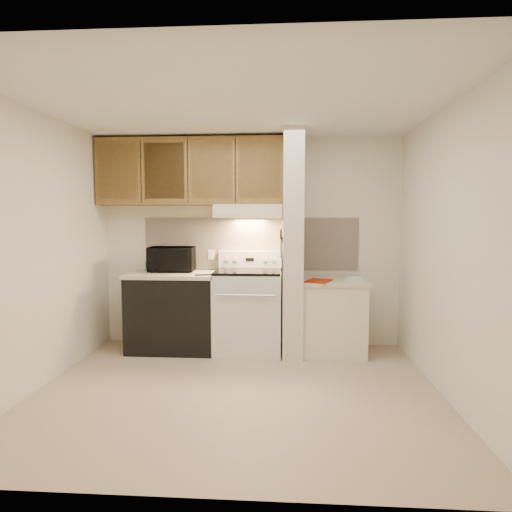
{
  "coord_description": "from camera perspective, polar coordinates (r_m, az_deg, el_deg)",
  "views": [
    {
      "loc": [
        0.41,
        -3.71,
        1.54
      ],
      "look_at": [
        0.12,
        0.75,
        1.15
      ],
      "focal_mm": 30.0,
      "sensor_mm": 36.0,
      "label": 1
    }
  ],
  "objects": [
    {
      "name": "range_backguard",
      "position": [
        5.18,
        -0.79,
        -0.42
      ],
      "size": [
        0.76,
        0.08,
        0.2
      ],
      "primitive_type": "cube",
      "color": "silver",
      "rests_on": "range_body"
    },
    {
      "name": "knife_handle_c",
      "position": [
        4.82,
        3.36,
        2.97
      ],
      "size": [
        0.02,
        0.02,
        0.1
      ],
      "primitive_type": "cylinder",
      "color": "black",
      "rests_on": "knife_strip"
    },
    {
      "name": "outlet",
      "position": [
        5.27,
        -5.97,
        0.19
      ],
      "size": [
        0.08,
        0.01,
        0.12
      ],
      "primitive_type": "cube",
      "color": "#EEE2C6",
      "rests_on": "backsplash"
    },
    {
      "name": "oven_mitt",
      "position": [
        5.04,
        3.39,
        1.33
      ],
      "size": [
        0.03,
        0.1,
        0.24
      ],
      "primitive_type": "cube",
      "color": "gray",
      "rests_on": "partition_pillar"
    },
    {
      "name": "knife_handle_a",
      "position": [
        4.65,
        3.34,
        2.9
      ],
      "size": [
        0.02,
        0.02,
        0.1
      ],
      "primitive_type": "cylinder",
      "color": "black",
      "rests_on": "knife_strip"
    },
    {
      "name": "red_folder",
      "position": [
        4.77,
        8.3,
        -3.3
      ],
      "size": [
        0.34,
        0.39,
        0.01
      ],
      "primitive_type": "cube",
      "rotation": [
        0.0,
        0.0,
        -0.37
      ],
      "color": "#9B2305",
      "rests_on": "right_countertop"
    },
    {
      "name": "cab_door_c",
      "position": [
        4.97,
        -5.96,
        11.27
      ],
      "size": [
        0.46,
        0.01,
        0.63
      ],
      "primitive_type": "cube",
      "color": "brown",
      "rests_on": "upper_cabinets"
    },
    {
      "name": "range_display",
      "position": [
        5.14,
        -0.83,
        -0.47
      ],
      "size": [
        0.1,
        0.01,
        0.04
      ],
      "primitive_type": "cube",
      "color": "black",
      "rests_on": "range_backguard"
    },
    {
      "name": "partition_pillar",
      "position": [
        4.86,
        4.93,
        1.57
      ],
      "size": [
        0.22,
        0.7,
        2.5
      ],
      "primitive_type": "cube",
      "color": "beige",
      "rests_on": "floor"
    },
    {
      "name": "cab_door_a",
      "position": [
        5.26,
        -17.95,
        10.71
      ],
      "size": [
        0.46,
        0.01,
        0.63
      ],
      "primitive_type": "cube",
      "color": "brown",
      "rests_on": "upper_cabinets"
    },
    {
      "name": "range_hood",
      "position": [
        5.0,
        -0.95,
        5.98
      ],
      "size": [
        0.78,
        0.44,
        0.15
      ],
      "primitive_type": "cube",
      "color": "#EEE2C6",
      "rests_on": "upper_cabinets"
    },
    {
      "name": "oven_handle",
      "position": [
        4.6,
        -1.42,
        -5.27
      ],
      "size": [
        0.65,
        0.02,
        0.02
      ],
      "primitive_type": "cylinder",
      "rotation": [
        0.0,
        1.57,
        0.0
      ],
      "color": "silver",
      "rests_on": "range_body"
    },
    {
      "name": "wall_back",
      "position": [
        5.23,
        -0.74,
        1.82
      ],
      "size": [
        3.6,
        2.5,
        0.02
      ],
      "primitive_type": "cube",
      "rotation": [
        1.57,
        0.0,
        0.0
      ],
      "color": "white",
      "rests_on": "floor"
    },
    {
      "name": "white_box",
      "position": [
        4.86,
        12.97,
        -3.01
      ],
      "size": [
        0.19,
        0.16,
        0.04
      ],
      "primitive_type": "cube",
      "rotation": [
        0.0,
        0.0,
        0.35
      ],
      "color": "white",
      "rests_on": "right_countertop"
    },
    {
      "name": "left_countertop",
      "position": [
        5.08,
        -10.99,
        -2.44
      ],
      "size": [
        1.04,
        0.67,
        0.04
      ],
      "primitive_type": "cube",
      "color": "beige",
      "rests_on": "dishwasher_front"
    },
    {
      "name": "wall_right",
      "position": [
        3.97,
        24.26,
        0.38
      ],
      "size": [
        0.02,
        3.0,
        2.5
      ],
      "primitive_type": "cube",
      "color": "white",
      "rests_on": "floor"
    },
    {
      "name": "pillar_trim",
      "position": [
        4.86,
        3.57,
        2.16
      ],
      "size": [
        0.01,
        0.7,
        0.04
      ],
      "primitive_type": "cube",
      "color": "brown",
      "rests_on": "partition_pillar"
    },
    {
      "name": "cab_door_b",
      "position": [
        5.09,
        -12.14,
        11.04
      ],
      "size": [
        0.46,
        0.01,
        0.63
      ],
      "primitive_type": "cube",
      "color": "brown",
      "rests_on": "upper_cabinets"
    },
    {
      "name": "upper_cabinets",
      "position": [
        5.18,
        -8.69,
        10.99
      ],
      "size": [
        2.18,
        0.33,
        0.77
      ],
      "primitive_type": "cube",
      "color": "brown",
      "rests_on": "wall_back"
    },
    {
      "name": "range_knob_right_outer",
      "position": [
        5.13,
        2.29,
        -0.49
      ],
      "size": [
        0.05,
        0.02,
        0.05
      ],
      "primitive_type": "cylinder",
      "rotation": [
        1.57,
        0.0,
        0.0
      ],
      "color": "silver",
      "rests_on": "range_backguard"
    },
    {
      "name": "range_body",
      "position": [
        4.99,
        -1.05,
        -7.48
      ],
      "size": [
        0.76,
        0.65,
        0.92
      ],
      "primitive_type": "cube",
      "color": "silver",
      "rests_on": "floor"
    },
    {
      "name": "ceiling",
      "position": [
        3.85,
        -2.62,
        19.45
      ],
      "size": [
        3.6,
        3.6,
        0.0
      ],
      "primitive_type": "plane",
      "rotation": [
        3.14,
        0.0,
        0.0
      ],
      "color": "white",
      "rests_on": "wall_back"
    },
    {
      "name": "knife_handle_d",
      "position": [
        4.89,
        3.36,
        3.0
      ],
      "size": [
        0.02,
        0.02,
        0.1
      ],
      "primitive_type": "cylinder",
      "color": "black",
      "rests_on": "knife_strip"
    },
    {
      "name": "microwave",
      "position": [
        5.21,
        -11.17,
        -0.41
      ],
      "size": [
        0.55,
        0.39,
        0.29
      ],
      "primitive_type": "imported",
      "rotation": [
        0.0,
        0.0,
        0.07
      ],
      "color": "black",
      "rests_on": "left_countertop"
    },
    {
      "name": "range_knob_right_inner",
      "position": [
        5.13,
        1.17,
        -0.48
      ],
      "size": [
        0.05,
        0.02,
        0.05
      ],
      "primitive_type": "cylinder",
      "rotation": [
        1.57,
        0.0,
        0.0
      ],
      "color": "silver",
      "rests_on": "range_backguard"
    },
    {
      "name": "range_knob_left_outer",
      "position": [
        5.17,
        -3.93,
        -0.45
      ],
      "size": [
        0.05,
        0.02,
        0.05
      ],
      "primitive_type": "cylinder",
      "rotation": [
        1.57,
        0.0,
        0.0
      ],
      "color": "silver",
      "rests_on": "range_backguard"
    },
    {
      "name": "cab_gap_a",
      "position": [
        5.17,
        -15.1,
        10.89
      ],
      "size": [
        0.01,
        0.01,
        0.73
      ],
      "primitive_type": "cube",
      "color": "black",
      "rests_on": "upper_cabinets"
    },
    {
      "name": "cab_door_d",
      "position": [
        4.91,
        0.45,
        11.38
      ],
      "size": [
        0.46,
        0.01,
        0.63
      ],
      "primitive_type": "cube",
      "color": "brown",
      "rests_on": "upper_cabinets"
    },
    {
      "name": "floor",
      "position": [
        4.03,
        -2.48,
        -17.44
      ],
      "size": [
        3.6,
        3.6,
        0.0
      ],
      "primitive_type": "plane",
      "color": "#C5A98F",
      "rests_on": "ground"
    },
    {
      "name": "cab_gap_c",
      "position": [
        4.93,
        -2.78,
        11.34
      ],
      "size": [
        0.01,
        0.01,
        0.73
      ],
      "primitive_type": "cube",
      "color": "black",
      "rests_on": "upper_cabinets"
    },
    {
      "name": "oven_window",
      "position": [
        4.68,
        -1.38,
        -7.84
      ],
      "size": [
        0.5,
        0.01,
        0.3
      ],
      "primitive_type": "cube",
      "color": "black",
      "rests_on": "range_body"
    },
    {
      "name": "knife_strip",
      "position": [
        4.81,
        3.5,
        2.37
      ],
      "size": [
        0.02,
        0.42,
        0.04
      ],
      "primitive_type": "cube",
      "color": "black",
      "rests_on": "partition_pillar"
    },
    {
      "name": "knife_blade_d",
      "position": [
        4.91,
        3.36,
        1.26
      ],
      "size": [
        0.01,
        0.04,
        0.16
      ],
      "primitive_type": "cube",
      "color": "silver",
      "rests_on": "knife_strip"
    },
    {
      "name": "knife_blade_e",
      "position": [
        4.97,
        3.36,
        1.19
      ],
      "size": [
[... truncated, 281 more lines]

